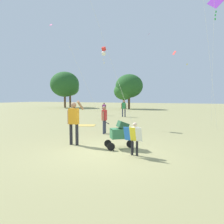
{
  "coord_description": "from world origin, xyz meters",
  "views": [
    {
      "loc": [
        2.95,
        -6.4,
        1.9
      ],
      "look_at": [
        -0.25,
        1.17,
        1.3
      ],
      "focal_mm": 32.8,
      "sensor_mm": 36.0,
      "label": 1
    }
  ],
  "objects_px": {
    "child_with_butterfly_kite": "(134,136)",
    "person_sitting_far": "(104,117)",
    "picnic_blanket": "(86,125)",
    "person_adult_flyer": "(74,119)",
    "kite_orange_delta": "(103,52)",
    "stroller": "(120,132)",
    "person_couple_left": "(124,107)",
    "kite_green_novelty": "(215,6)",
    "person_red_shirt": "(104,108)"
  },
  "relations": [
    {
      "from": "kite_orange_delta",
      "to": "person_adult_flyer",
      "type": "bearing_deg",
      "value": -77.38
    },
    {
      "from": "child_with_butterfly_kite",
      "to": "picnic_blanket",
      "type": "relative_size",
      "value": 0.9
    },
    {
      "from": "picnic_blanket",
      "to": "person_couple_left",
      "type": "bearing_deg",
      "value": 87.44
    },
    {
      "from": "kite_green_novelty",
      "to": "person_red_shirt",
      "type": "xyz_separation_m",
      "value": [
        -9.83,
        4.25,
        -6.89
      ]
    },
    {
      "from": "person_red_shirt",
      "to": "person_couple_left",
      "type": "xyz_separation_m",
      "value": [
        2.4,
        -0.64,
        0.16
      ]
    },
    {
      "from": "child_with_butterfly_kite",
      "to": "person_sitting_far",
      "type": "height_order",
      "value": "person_sitting_far"
    },
    {
      "from": "person_adult_flyer",
      "to": "person_couple_left",
      "type": "xyz_separation_m",
      "value": [
        -2.09,
        11.73,
        -0.08
      ]
    },
    {
      "from": "person_red_shirt",
      "to": "person_sitting_far",
      "type": "height_order",
      "value": "person_sitting_far"
    },
    {
      "from": "child_with_butterfly_kite",
      "to": "picnic_blanket",
      "type": "xyz_separation_m",
      "value": [
        -5.04,
        5.59,
        -0.64
      ]
    },
    {
      "from": "person_red_shirt",
      "to": "picnic_blanket",
      "type": "distance_m",
      "value": 7.65
    },
    {
      "from": "stroller",
      "to": "person_couple_left",
      "type": "relative_size",
      "value": 0.66
    },
    {
      "from": "stroller",
      "to": "person_red_shirt",
      "type": "distance_m",
      "value": 13.74
    },
    {
      "from": "person_sitting_far",
      "to": "kite_orange_delta",
      "type": "bearing_deg",
      "value": 116.03
    },
    {
      "from": "kite_green_novelty",
      "to": "person_couple_left",
      "type": "relative_size",
      "value": 5.34
    },
    {
      "from": "stroller",
      "to": "kite_green_novelty",
      "type": "height_order",
      "value": "kite_green_novelty"
    },
    {
      "from": "person_sitting_far",
      "to": "stroller",
      "type": "bearing_deg",
      "value": -54.28
    },
    {
      "from": "person_adult_flyer",
      "to": "stroller",
      "type": "relative_size",
      "value": 1.69
    },
    {
      "from": "stroller",
      "to": "person_adult_flyer",
      "type": "bearing_deg",
      "value": -174.14
    },
    {
      "from": "person_adult_flyer",
      "to": "kite_green_novelty",
      "type": "relative_size",
      "value": 0.21
    },
    {
      "from": "person_couple_left",
      "to": "picnic_blanket",
      "type": "xyz_separation_m",
      "value": [
        -0.3,
        -6.68,
        -0.93
      ]
    },
    {
      "from": "kite_orange_delta",
      "to": "person_couple_left",
      "type": "relative_size",
      "value": 3.23
    },
    {
      "from": "person_adult_flyer",
      "to": "stroller",
      "type": "xyz_separation_m",
      "value": [
        1.88,
        0.19,
        -0.42
      ]
    },
    {
      "from": "person_adult_flyer",
      "to": "picnic_blanket",
      "type": "height_order",
      "value": "person_adult_flyer"
    },
    {
      "from": "kite_green_novelty",
      "to": "picnic_blanket",
      "type": "distance_m",
      "value": 11.31
    },
    {
      "from": "stroller",
      "to": "picnic_blanket",
      "type": "bearing_deg",
      "value": 131.27
    },
    {
      "from": "kite_orange_delta",
      "to": "person_sitting_far",
      "type": "height_order",
      "value": "kite_orange_delta"
    },
    {
      "from": "picnic_blanket",
      "to": "person_sitting_far",
      "type": "bearing_deg",
      "value": -43.58
    },
    {
      "from": "child_with_butterfly_kite",
      "to": "person_sitting_far",
      "type": "relative_size",
      "value": 0.75
    },
    {
      "from": "person_red_shirt",
      "to": "person_sitting_far",
      "type": "xyz_separation_m",
      "value": [
        4.54,
        -9.64,
        0.07
      ]
    },
    {
      "from": "person_adult_flyer",
      "to": "stroller",
      "type": "distance_m",
      "value": 1.94
    },
    {
      "from": "person_sitting_far",
      "to": "child_with_butterfly_kite",
      "type": "bearing_deg",
      "value": -51.49
    },
    {
      "from": "stroller",
      "to": "kite_orange_delta",
      "type": "height_order",
      "value": "kite_orange_delta"
    },
    {
      "from": "kite_green_novelty",
      "to": "picnic_blanket",
      "type": "xyz_separation_m",
      "value": [
        -7.74,
        -3.07,
        -7.66
      ]
    },
    {
      "from": "kite_orange_delta",
      "to": "person_sitting_far",
      "type": "relative_size",
      "value": 3.58
    },
    {
      "from": "person_adult_flyer",
      "to": "person_sitting_far",
      "type": "xyz_separation_m",
      "value": [
        0.06,
        2.73,
        -0.18
      ]
    },
    {
      "from": "kite_green_novelty",
      "to": "person_red_shirt",
      "type": "relative_size",
      "value": 6.42
    },
    {
      "from": "person_red_shirt",
      "to": "person_couple_left",
      "type": "height_order",
      "value": "person_couple_left"
    },
    {
      "from": "stroller",
      "to": "kite_green_novelty",
      "type": "xyz_separation_m",
      "value": [
        3.47,
        7.93,
        7.06
      ]
    },
    {
      "from": "stroller",
      "to": "person_couple_left",
      "type": "bearing_deg",
      "value": 108.97
    },
    {
      "from": "child_with_butterfly_kite",
      "to": "person_red_shirt",
      "type": "bearing_deg",
      "value": 118.94
    },
    {
      "from": "stroller",
      "to": "person_red_shirt",
      "type": "bearing_deg",
      "value": 117.59
    },
    {
      "from": "child_with_butterfly_kite",
      "to": "person_adult_flyer",
      "type": "distance_m",
      "value": 2.73
    },
    {
      "from": "kite_orange_delta",
      "to": "person_couple_left",
      "type": "xyz_separation_m",
      "value": [
        -0.91,
        6.47,
        -3.86
      ]
    },
    {
      "from": "kite_orange_delta",
      "to": "picnic_blanket",
      "type": "bearing_deg",
      "value": -170.35
    },
    {
      "from": "person_adult_flyer",
      "to": "kite_orange_delta",
      "type": "xyz_separation_m",
      "value": [
        -1.18,
        5.26,
        3.77
      ]
    },
    {
      "from": "person_adult_flyer",
      "to": "picnic_blanket",
      "type": "distance_m",
      "value": 5.68
    },
    {
      "from": "person_sitting_far",
      "to": "picnic_blanket",
      "type": "distance_m",
      "value": 3.47
    },
    {
      "from": "person_sitting_far",
      "to": "picnic_blanket",
      "type": "bearing_deg",
      "value": 136.42
    },
    {
      "from": "person_sitting_far",
      "to": "person_red_shirt",
      "type": "bearing_deg",
      "value": 115.21
    },
    {
      "from": "kite_orange_delta",
      "to": "stroller",
      "type": "bearing_deg",
      "value": -58.87
    }
  ]
}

